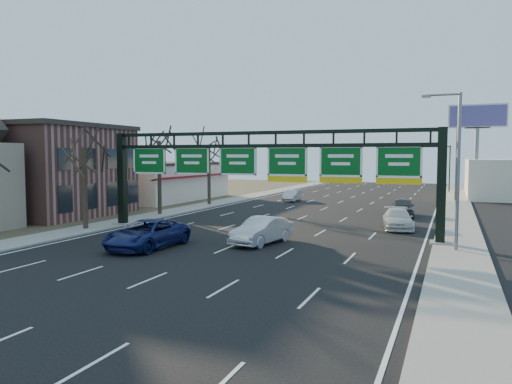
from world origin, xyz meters
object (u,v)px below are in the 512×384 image
at_px(car_silver_sedan, 262,231).
at_px(car_blue_suv, 147,234).
at_px(sign_gantry, 264,168).
at_px(car_white_wagon, 398,219).

bearing_deg(car_silver_sedan, car_blue_suv, -135.64).
distance_m(sign_gantry, car_blue_suv, 9.55).
relative_size(car_silver_sedan, car_white_wagon, 0.98).
xyz_separation_m(sign_gantry, car_blue_suv, (-4.58, -7.47, -3.80)).
bearing_deg(car_silver_sedan, car_white_wagon, 64.44).
relative_size(sign_gantry, car_silver_sedan, 4.91).
bearing_deg(car_white_wagon, sign_gantry, -153.90).
xyz_separation_m(sign_gantry, car_white_wagon, (8.42, 6.07, -3.89)).
bearing_deg(car_blue_suv, car_silver_sedan, 35.55).
xyz_separation_m(car_blue_suv, car_white_wagon, (13.00, 13.54, -0.09)).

